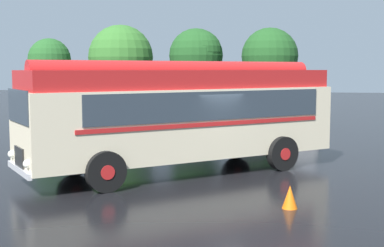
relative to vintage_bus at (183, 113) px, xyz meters
name	(u,v)px	position (x,y,z in m)	size (l,w,h in m)	color
ground_plane	(204,172)	(0.63, 0.12, -1.89)	(120.00, 120.00, 0.00)	black
vintage_bus	(183,113)	(0.00, 0.00, 0.00)	(9.27, 8.39, 3.49)	beige
car_near_left	(194,115)	(-1.63, 11.39, -1.05)	(1.99, 4.21, 1.66)	black
car_mid_left	(248,115)	(1.20, 11.65, -1.05)	(2.41, 4.40, 1.66)	black
car_mid_right	(300,115)	(3.91, 12.09, -1.05)	(1.99, 4.21, 1.66)	#B7BABF
tree_far_left	(51,60)	(-12.46, 17.77, 1.92)	(2.86, 2.86, 5.30)	#4C3823
tree_left_of_centre	(123,58)	(-7.95, 19.35, 2.11)	(4.45, 4.45, 6.26)	#4C3823
tree_centre	(198,54)	(-2.66, 18.93, 2.31)	(3.59, 3.59, 5.93)	#4C3823
tree_right_of_centre	(269,55)	(2.03, 18.76, 2.22)	(3.64, 3.64, 5.90)	#4C3823
traffic_cone	(290,197)	(3.26, -3.84, -1.62)	(0.36, 0.36, 0.55)	orange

